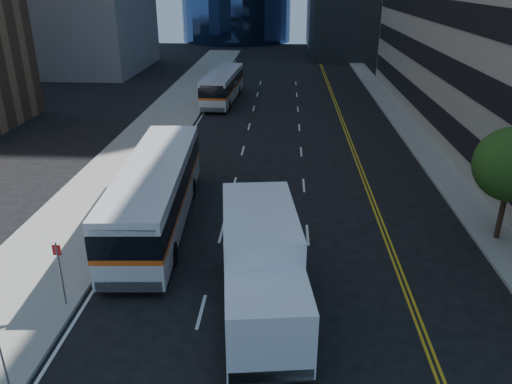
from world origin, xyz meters
The scene contains 7 objects.
ground centered at (0.00, 0.00, 0.00)m, with size 160.00×160.00×0.00m, color black.
sidewalk_west centered at (-10.50, 25.00, 0.07)m, with size 5.00×90.00×0.15m, color gray.
sidewalk_east centered at (9.00, 25.00, 0.07)m, with size 2.00×90.00×0.15m, color gray.
street_tree centered at (9.00, 8.00, 3.64)m, with size 3.20×3.20×5.10m.
bus_front centered at (-6.60, 8.65, 1.73)m, with size 3.42×12.45×3.17m.
bus_rear centered at (-6.60, 34.69, 1.53)m, with size 2.96×10.97×2.80m.
box_truck centered at (-1.36, 2.13, 1.86)m, with size 3.42×7.63×3.53m.
Camera 1 is at (-0.69, -12.49, 10.95)m, focal length 35.00 mm.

